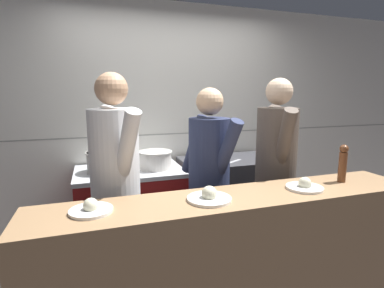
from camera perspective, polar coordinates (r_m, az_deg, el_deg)
The scene contains 14 objects.
wall_back_tiled at distance 3.48m, azimuth -3.93°, elevation 4.47°, with size 8.00×0.06×2.60m.
oven_range at distance 3.20m, azimuth -11.57°, elevation -12.22°, with size 1.05×0.71×0.86m.
prep_counter at distance 3.48m, azimuth 6.78°, elevation -10.09°, with size 1.03×0.65×0.89m.
pass_counter at distance 2.19m, azimuth 8.46°, elevation -21.87°, with size 2.60×0.45×0.97m.
stock_pot at distance 3.00m, azimuth -16.50°, elevation -3.19°, with size 0.33×0.33×0.20m.
sauce_pot at distance 3.04m, azimuth -6.97°, elevation -2.90°, with size 0.34×0.34×0.18m.
chefs_knife at distance 3.17m, azimuth 7.28°, elevation -3.51°, with size 0.30×0.21×0.02m.
plated_dish_main at distance 1.79m, azimuth -18.68°, elevation -11.59°, with size 0.24×0.24×0.08m.
plated_dish_appetiser at distance 1.87m, azimuth 3.30°, elevation -9.99°, with size 0.28×0.28×0.10m.
plated_dish_dessert at distance 2.22m, azimuth 20.65°, elevation -7.50°, with size 0.25×0.25×0.09m.
pepper_mill at distance 2.47m, azimuth 26.80°, elevation -3.17°, with size 0.06×0.06×0.28m.
chef_head_cook at distance 2.30m, azimuth -14.36°, elevation -6.69°, with size 0.46×0.76×1.77m.
chef_sous at distance 2.50m, azimuth 3.26°, elevation -6.45°, with size 0.43×0.72×1.66m.
chef_line at distance 2.78m, azimuth 15.63°, elevation -4.14°, with size 0.45×0.76×1.75m.
Camera 1 is at (-0.86, -1.84, 1.63)m, focal length 28.00 mm.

